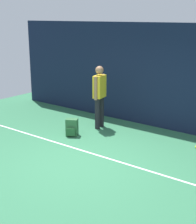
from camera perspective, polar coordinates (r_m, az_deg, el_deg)
ground_plane at (r=7.25m, az=-1.94°, el=-8.32°), size 12.00×12.00×0.00m
back_fence at (r=9.26m, az=9.89°, el=5.95°), size 10.00×0.10×2.81m
court_line at (r=7.53m, az=-0.00°, el=-7.31°), size 9.00×0.05×0.00m
tennis_player at (r=9.10m, az=0.25°, el=3.20°), size 0.29×0.52×1.70m
backpack at (r=8.69m, az=-4.43°, el=-2.66°), size 0.36×0.37×0.44m
tennis_ball_near_player at (r=8.23m, az=16.28°, el=-5.69°), size 0.07×0.07×0.07m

